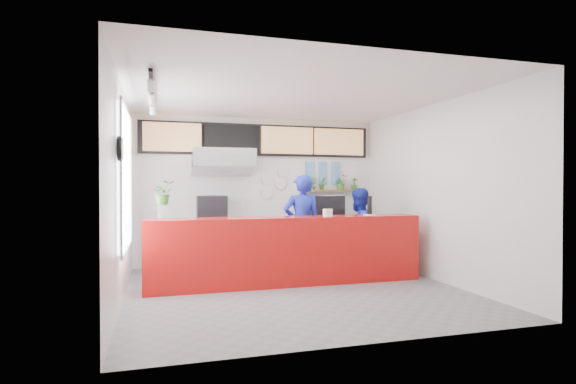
{
  "coord_description": "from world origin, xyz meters",
  "views": [
    {
      "loc": [
        -2.02,
        -6.61,
        1.6
      ],
      "look_at": [
        0.1,
        0.7,
        1.5
      ],
      "focal_mm": 28.0,
      "sensor_mm": 36.0,
      "label": 1
    }
  ],
  "objects": [
    {
      "name": "wall_clock_face",
      "position": [
        -2.43,
        -0.9,
        2.05
      ],
      "size": [
        0.02,
        0.26,
        0.26
      ],
      "primitive_type": "cylinder",
      "rotation": [
        0.0,
        1.57,
        0.0
      ],
      "color": "white",
      "rests_on": "wall_left"
    },
    {
      "name": "wall_back",
      "position": [
        0.0,
        2.5,
        1.5
      ],
      "size": [
        5.0,
        0.0,
        5.0
      ],
      "primitive_type": "plane",
      "rotation": [
        1.57,
        0.0,
        0.0
      ],
      "color": "white",
      "rests_on": "ground"
    },
    {
      "name": "window_frame",
      "position": [
        -2.45,
        0.3,
        1.7
      ],
      "size": [
        0.03,
        2.3,
        2.0
      ],
      "primitive_type": "cube",
      "color": "#B2B5BA",
      "rests_on": "wall_left"
    },
    {
      "name": "herb_d",
      "position": [
        2.1,
        2.4,
        1.65
      ],
      "size": [
        0.19,
        0.18,
        0.26
      ],
      "primitive_type": "imported",
      "rotation": [
        0.0,
        0.0,
        -0.37
      ],
      "color": "#336D26",
      "rests_on": "herb_shelf"
    },
    {
      "name": "photo_frame_a",
      "position": [
        1.1,
        2.48,
        2.0
      ],
      "size": [
        0.2,
        0.02,
        0.25
      ],
      "primitive_type": "cube",
      "color": "#598CBF",
      "rests_on": "wall_back"
    },
    {
      "name": "glass_vase",
      "position": [
        -1.95,
        0.37,
        1.2
      ],
      "size": [
        0.2,
        0.2,
        0.21
      ],
      "primitive_type": "cylinder",
      "rotation": [
        0.0,
        0.0,
        0.23
      ],
      "color": "white",
      "rests_on": "service_counter"
    },
    {
      "name": "herb_c",
      "position": [
        1.79,
        2.4,
        1.68
      ],
      "size": [
        0.3,
        0.27,
        0.32
      ],
      "primitive_type": "imported",
      "rotation": [
        0.0,
        0.0,
        0.06
      ],
      "color": "#336D26",
      "rests_on": "herb_shelf"
    },
    {
      "name": "window_pane",
      "position": [
        -2.47,
        0.3,
        1.7
      ],
      "size": [
        0.04,
        2.2,
        1.9
      ],
      "primitive_type": "cube",
      "color": "silver",
      "rests_on": "wall_left"
    },
    {
      "name": "wall_right",
      "position": [
        2.5,
        0.0,
        1.5
      ],
      "size": [
        0.0,
        5.0,
        5.0
      ],
      "primitive_type": "plane",
      "rotation": [
        1.57,
        0.0,
        -1.57
      ],
      "color": "white",
      "rests_on": "ground"
    },
    {
      "name": "ceiling",
      "position": [
        0.0,
        0.0,
        3.0
      ],
      "size": [
        5.0,
        5.0,
        0.0
      ],
      "primitive_type": "plane",
      "rotation": [
        3.14,
        0.0,
        0.0
      ],
      "color": "silver"
    },
    {
      "name": "dec_plate_a",
      "position": [
        0.15,
        2.47,
        1.75
      ],
      "size": [
        0.24,
        0.03,
        0.24
      ],
      "primitive_type": "cylinder",
      "rotation": [
        1.57,
        0.0,
        0.0
      ],
      "color": "silver",
      "rests_on": "wall_back"
    },
    {
      "name": "dec_plate_b",
      "position": [
        0.45,
        2.47,
        1.65
      ],
      "size": [
        0.24,
        0.03,
        0.24
      ],
      "primitive_type": "cylinder",
      "rotation": [
        1.57,
        0.0,
        0.0
      ],
      "color": "silver",
      "rests_on": "wall_back"
    },
    {
      "name": "wall_left",
      "position": [
        -2.5,
        0.0,
        1.5
      ],
      "size": [
        0.0,
        5.0,
        5.0
      ],
      "primitive_type": "plane",
      "rotation": [
        1.57,
        0.0,
        1.57
      ],
      "color": "white",
      "rests_on": "ground"
    },
    {
      "name": "herb_a",
      "position": [
        1.16,
        2.4,
        1.66
      ],
      "size": [
        0.17,
        0.13,
        0.28
      ],
      "primitive_type": "imported",
      "rotation": [
        0.0,
        0.0,
        -0.2
      ],
      "color": "#336D26",
      "rests_on": "herb_shelf"
    },
    {
      "name": "pepper_mill",
      "position": [
        1.47,
        0.4,
        1.27
      ],
      "size": [
        0.09,
        0.09,
        0.31
      ],
      "primitive_type": "cylinder",
      "rotation": [
        0.0,
        0.0,
        0.23
      ],
      "color": "black",
      "rests_on": "white_plate"
    },
    {
      "name": "wall_clock_rim",
      "position": [
        -2.46,
        -0.9,
        2.05
      ],
      "size": [
        0.05,
        0.3,
        0.3
      ],
      "primitive_type": "cylinder",
      "rotation": [
        0.0,
        1.57,
        0.0
      ],
      "color": "black",
      "rests_on": "wall_left"
    },
    {
      "name": "menu_board_far_right",
      "position": [
        1.73,
        2.38,
        2.55
      ],
      "size": [
        1.1,
        0.1,
        0.55
      ],
      "primitive_type": "cube",
      "color": "tan",
      "rests_on": "wall_back"
    },
    {
      "name": "photo_frame_c",
      "position": [
        1.7,
        2.48,
        2.0
      ],
      "size": [
        0.2,
        0.02,
        0.25
      ],
      "primitive_type": "cube",
      "color": "#598CBF",
      "rests_on": "wall_back"
    },
    {
      "name": "extraction_hood",
      "position": [
        -0.8,
        2.15,
        2.15
      ],
      "size": [
        1.2,
        0.7,
        0.35
      ],
      "primitive_type": "cube",
      "color": "#B2B5BA",
      "rests_on": "ceiling"
    },
    {
      "name": "service_counter",
      "position": [
        0.0,
        0.4,
        0.55
      ],
      "size": [
        4.5,
        0.6,
        1.1
      ],
      "primitive_type": "cube",
      "color": "#B20F0C",
      "rests_on": "ground"
    },
    {
      "name": "herb_b",
      "position": [
        1.36,
        2.4,
        1.66
      ],
      "size": [
        0.17,
        0.15,
        0.28
      ],
      "primitive_type": "imported",
      "rotation": [
        0.0,
        0.0,
        0.16
      ],
      "color": "#336D26",
      "rests_on": "herb_shelf"
    },
    {
      "name": "photo_frame_e",
      "position": [
        1.4,
        2.48,
        1.75
      ],
      "size": [
        0.2,
        0.02,
        0.25
      ],
      "primitive_type": "cube",
      "color": "#598CBF",
      "rests_on": "wall_back"
    },
    {
      "name": "espresso_tray",
      "position": [
        1.3,
        2.2,
        1.38
      ],
      "size": [
        0.69,
        0.49,
        0.06
      ],
      "primitive_type": "cube",
      "rotation": [
        0.0,
        0.0,
        0.01
      ],
      "color": "silver",
      "rests_on": "espresso_machine"
    },
    {
      "name": "floor",
      "position": [
        0.0,
        0.0,
        0.0
      ],
      "size": [
        5.0,
        5.0,
        0.0
      ],
      "primitive_type": "plane",
      "color": "slate",
      "rests_on": "ground"
    },
    {
      "name": "prep_bench",
      "position": [
        -0.8,
        2.2,
        0.45
      ],
      "size": [
        1.8,
        0.6,
        0.9
      ],
      "primitive_type": "cube",
      "color": "#B2B5BA",
      "rests_on": "ground"
    },
    {
      "name": "soffit",
      "position": [
        0.0,
        2.46,
        2.55
      ],
      "size": [
        4.8,
        0.04,
        0.65
      ],
      "primitive_type": "cube",
      "color": "black",
      "rests_on": "wall_back"
    },
    {
      "name": "hood_lip",
      "position": [
        -0.8,
        2.15,
        1.95
      ],
      "size": [
        1.2,
        0.69,
        0.31
      ],
      "primitive_type": "cube",
      "rotation": [
        -0.35,
        0.0,
        0.0
      ],
      "color": "#B2B5BA",
      "rests_on": "ceiling"
    },
    {
      "name": "staff_right",
      "position": [
        1.5,
        0.88,
        0.78
      ],
      "size": [
        0.95,
        0.88,
        1.56
      ],
      "primitive_type": "imported",
      "rotation": [
        0.0,
        0.0,
        3.64
      ],
      "color": "#152496",
      "rests_on": "ground"
    },
    {
      "name": "photo_frame_d",
      "position": [
        1.1,
        2.48,
        1.75
      ],
      "size": [
        0.2,
        0.02,
        0.25
      ],
      "primitive_type": "cube",
      "color": "#598CBF",
      "rests_on": "wall_back"
    },
    {
      "name": "photo_frame_b",
      "position": [
        1.4,
        2.48,
        2.0
      ],
      "size": [
        0.2,
        0.02,
        0.25
      ],
      "primitive_type": "cube",
      "color": "#598CBF",
      "rests_on": "wall_back"
    },
    {
      "name": "panini_oven",
      "position": [
        -1.02,
        2.2,
        1.16
      ],
      "size": [
        0.59,
        0.59,
        0.51
      ],
      "primitive_type": "cube",
      "rotation": [
        0.0,
        0.0,
        -0.04
      ],
      "color": "black",
      "rests_on": "prep_bench"
    },
    {
      "name": "herb_shelf",
      "position": [
        1.6,
        2.4,
        1.5
      ],
      "size": [
        1.4,
        0.18,
        0.04
      ],
      "primitive_type": "cube",
      "color": "brown",
      "rests_on": "wall_back"
    },
    {
      "name": "dec_plate_d",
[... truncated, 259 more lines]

